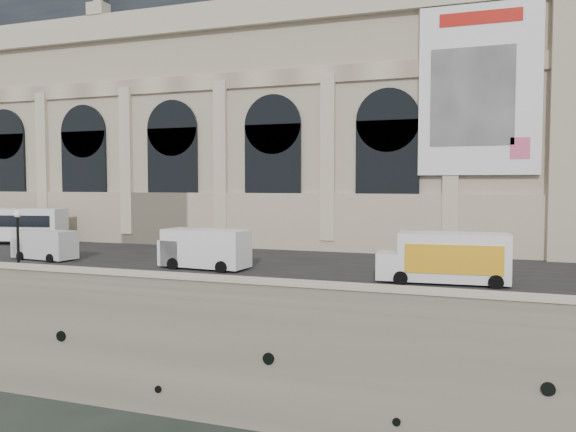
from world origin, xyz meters
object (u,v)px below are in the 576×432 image
Objects in this scene: van_b at (42,245)px; box_truck at (445,258)px; van_c at (201,249)px; lamp_right at (18,245)px; bus_left at (5,224)px.

van_b is 29.65m from box_truck.
van_c is 16.08m from box_truck.
van_b is 9.34m from lamp_right.
bus_left is 26.44m from van_c.
box_truck is at bearing -11.40° from bus_left.
bus_left is at bearing 137.61° from lamp_right.
lamp_right is (-24.38, -7.12, 0.61)m from box_truck.
lamp_right is at bearing -137.68° from van_c.
bus_left is at bearing 146.25° from van_b.
bus_left is at bearing 168.60° from box_truck.
van_c is (25.23, -7.89, -0.55)m from bus_left.
van_c is 0.83× the size of box_truck.
bus_left is 1.59× the size of box_truck.
box_truck reaches higher than van_b.
van_c is at bearing -0.41° from van_b.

